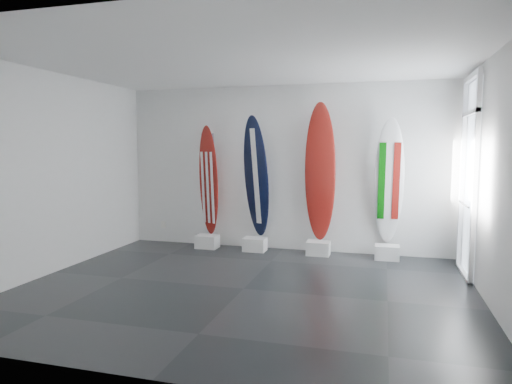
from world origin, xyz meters
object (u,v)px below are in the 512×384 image
(surfboard_navy, at_px, (256,177))
(surfboard_swiss, at_px, (320,172))
(surfboard_italy, at_px, (389,182))
(surfboard_usa, at_px, (209,181))

(surfboard_navy, relative_size, surfboard_swiss, 0.92)
(surfboard_navy, bearing_deg, surfboard_swiss, 16.87)
(surfboard_navy, xyz_separation_m, surfboard_italy, (2.32, 0.00, -0.04))
(surfboard_usa, relative_size, surfboard_swiss, 0.85)
(surfboard_navy, distance_m, surfboard_italy, 2.32)
(surfboard_swiss, height_order, surfboard_italy, surfboard_swiss)
(surfboard_usa, xyz_separation_m, surfboard_navy, (0.93, 0.00, 0.08))
(surfboard_navy, relative_size, surfboard_italy, 1.03)
(surfboard_swiss, bearing_deg, surfboard_usa, -174.53)
(surfboard_usa, bearing_deg, surfboard_italy, 21.13)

